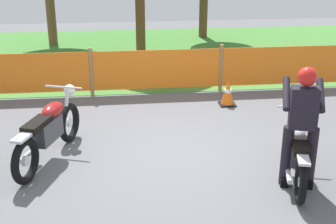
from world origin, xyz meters
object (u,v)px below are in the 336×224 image
(rider_trailing, at_px, (302,123))
(motorcycle_trailing, at_px, (297,150))
(traffic_cone, at_px, (228,93))
(motorcycle_lead, at_px, (49,130))

(rider_trailing, bearing_deg, motorcycle_trailing, 0.58)
(traffic_cone, bearing_deg, motorcycle_lead, -147.38)
(motorcycle_trailing, bearing_deg, rider_trailing, -179.42)
(motorcycle_trailing, distance_m, traffic_cone, 3.11)
(motorcycle_lead, xyz_separation_m, motorcycle_trailing, (3.53, -1.00, -0.05))
(traffic_cone, bearing_deg, motorcycle_trailing, -85.46)
(motorcycle_trailing, height_order, traffic_cone, motorcycle_trailing)
(motorcycle_lead, height_order, rider_trailing, rider_trailing)
(motorcycle_lead, relative_size, rider_trailing, 1.20)
(motorcycle_lead, xyz_separation_m, traffic_cone, (3.28, 2.10, -0.22))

